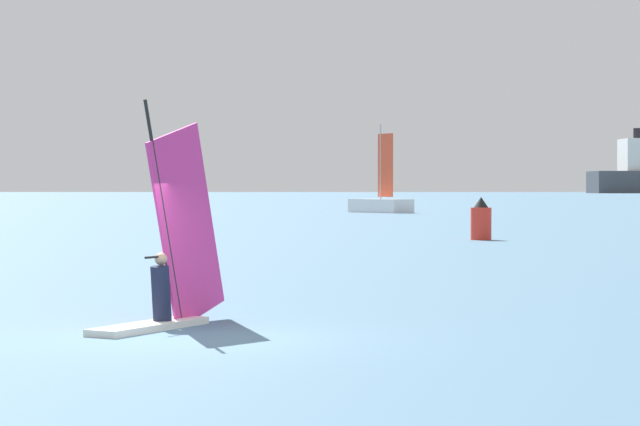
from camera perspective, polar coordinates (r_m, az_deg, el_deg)
ground_plane at (r=20.69m, az=-5.62°, el=-5.57°), size 4000.00×4000.00×0.00m
windsurfer at (r=22.38m, az=-6.75°, el=-2.59°), size 0.82×3.69×4.00m
channel_buoy at (r=60.62m, az=7.18°, el=-0.34°), size 0.98×0.98×2.02m
small_sailboat at (r=129.63m, az=2.72°, el=0.41°), size 7.92×6.10×8.95m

